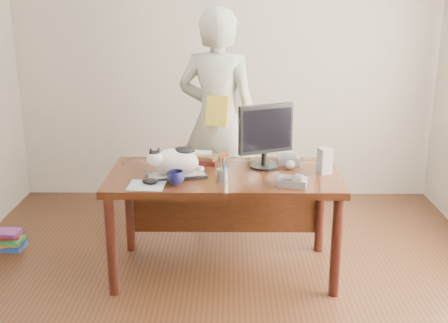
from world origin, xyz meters
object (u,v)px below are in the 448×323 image
monitor (266,133)px  pen_cup (223,174)px  mouse (150,181)px  speaker (325,161)px  keyboard (176,176)px  phone (293,181)px  person (218,121)px  book_pile_b (8,240)px  baseball (290,165)px  book_stack (204,158)px  calculator (289,158)px  coffee_mug (176,178)px  desk (224,189)px  cat (174,161)px

monitor → pen_cup: bearing=-157.8°
mouse → speaker: (1.18, 0.26, 0.07)m
keyboard → pen_cup: 0.33m
keyboard → speaker: bearing=-8.3°
phone → person: person is taller
book_pile_b → baseball: bearing=-6.7°
speaker → book_stack: 0.88m
phone → calculator: (0.03, 0.53, 0.00)m
keyboard → book_pile_b: (-1.40, 0.44, -0.69)m
keyboard → coffee_mug: 0.15m
desk → cat: 0.46m
cat → book_pile_b: size_ratio=1.51×
coffee_mug → phone: coffee_mug is taller
monitor → baseball: monitor is taller
pen_cup → phone: size_ratio=0.95×
book_stack → phone: bearing=-23.4°
mouse → phone: bearing=2.6°
phone → person: size_ratio=0.11×
calculator → book_stack: bearing=-175.0°
phone → cat: bearing=-177.8°
coffee_mug → person: person is taller
coffee_mug → baseball: bearing=22.9°
desk → calculator: (0.48, 0.20, 0.18)m
cat → calculator: bearing=10.8°
keyboard → calculator: size_ratio=2.03×
monitor → book_stack: bearing=140.2°
mouse → coffee_mug: 0.17m
keyboard → book_pile_b: bearing=148.4°
baseball → mouse: bearing=-160.2°
cat → monitor: 0.68m
phone → book_pile_b: (-2.17, 0.60, -0.71)m
book_stack → person: 0.62m
book_stack → baseball: bearing=2.1°
cat → monitor: (0.63, 0.22, 0.14)m
coffee_mug → baseball: coffee_mug is taller
desk → mouse: mouse is taller
mouse → book_stack: (0.33, 0.50, 0.01)m
baseball → monitor: bearing=169.9°
monitor → book_stack: (-0.44, 0.13, -0.23)m
phone → book_pile_b: phone is taller
mouse → baseball: bearing=22.5°
keyboard → book_pile_b: 1.62m
keyboard → mouse: 0.22m
speaker → baseball: 0.25m
keyboard → book_stack: book_stack is taller
baseball → book_pile_b: bearing=173.3°
phone → baseball: (0.02, 0.34, 0.01)m
mouse → book_stack: 0.60m
pen_cup → book_stack: bearing=108.3°
coffee_mug → phone: bearing=-1.0°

